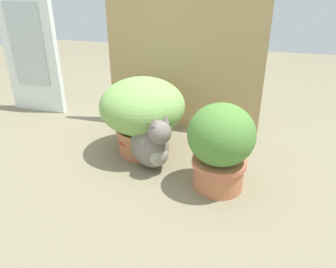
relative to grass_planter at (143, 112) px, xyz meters
The scene contains 8 objects.
ground_plane 0.27m from the grass_planter, 55.82° to the right, with size 6.00×6.00×0.00m, color #7F775B.
cardboard_backdrop 0.44m from the grass_planter, 72.32° to the left, with size 0.93×0.03×0.85m, color tan.
window_panel_white 1.01m from the grass_planter, 157.80° to the left, with size 0.40×0.05×0.82m.
grass_planter is the anchor object (origin of this frame).
leafy_planter 0.49m from the grass_planter, 26.69° to the right, with size 0.29×0.29×0.40m.
cat 0.19m from the grass_planter, 56.68° to the right, with size 0.31×0.34×0.32m.
mushroom_ornament_red 0.15m from the grass_planter, 127.97° to the right, with size 0.13×0.13×0.15m.
mushroom_ornament_pink 0.17m from the grass_planter, 106.06° to the right, with size 0.10×0.10×0.11m.
Camera 1 is at (0.48, -1.35, 0.87)m, focal length 34.91 mm.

